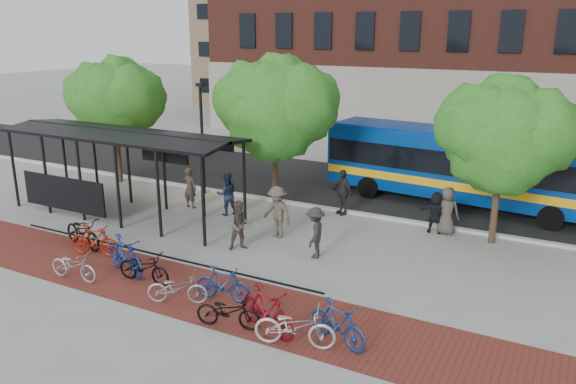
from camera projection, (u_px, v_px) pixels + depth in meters
The scene contains 30 objects.
ground at pixel (303, 244), 20.29m from camera, with size 160.00×160.00×0.00m, color #9E9E99.
asphalt_street at pixel (377, 189), 27.06m from camera, with size 160.00×8.00×0.01m, color black.
curb at pixel (345, 211), 23.66m from camera, with size 160.00×0.25×0.12m, color #B7B7B2.
brick_strip at pixel (170, 286), 16.95m from camera, with size 24.00×3.00×0.01m, color maroon.
bike_rack_rail at pixel (157, 267), 18.30m from camera, with size 12.00×0.05×0.95m, color black.
bus_shelter at pixel (119, 143), 22.70m from camera, with size 10.60×3.07×3.60m.
tree_a at pixel (116, 97), 27.29m from camera, with size 4.90×4.00×6.18m.
tree_b at pixel (277, 104), 23.18m from camera, with size 5.15×4.20×6.47m.
tree_c at pixel (506, 132), 19.24m from camera, with size 4.66×3.80×5.92m.
lamp_post_left at pixel (202, 136), 25.71m from camera, with size 0.35×0.20×5.12m.
bus at pixel (464, 163), 24.24m from camera, with size 12.29×3.87×3.26m.
bike_0 at pixel (83, 232), 19.85m from camera, with size 0.74×2.11×1.11m, color black.
bike_1 at pixel (94, 240), 19.08m from camera, with size 0.52×1.84×1.11m, color #9F1E0E.
bike_2 at pixel (74, 265), 17.28m from camera, with size 0.62×1.77×0.93m, color #9E9EA0.
bike_3 at pixel (125, 256), 17.63m from camera, with size 0.58×2.06×1.24m, color navy.
bike_4 at pixel (144, 267), 17.07m from camera, with size 0.65×1.86×0.98m, color black.
bike_6 at pixel (177, 288), 15.80m from camera, with size 0.60×1.73×0.91m, color gray.
bike_7 at pixel (223, 284), 15.93m from camera, with size 0.48×1.70×1.02m, color navy.
bike_8 at pixel (228, 311), 14.49m from camera, with size 0.61×1.75×0.92m, color black.
bike_9 at pixel (267, 310), 14.25m from camera, with size 0.57×2.01×1.21m, color maroon.
bike_10 at pixel (295, 326), 13.62m from camera, with size 0.71×2.03×1.07m, color #BABABD.
bike_11 at pixel (338, 323), 13.72m from camera, with size 0.52×1.84×1.11m, color navy.
pedestrian_1 at pixel (190, 188), 24.13m from camera, with size 0.64×0.42×1.77m, color #38312C.
pedestrian_2 at pixel (227, 194), 23.16m from camera, with size 0.87×0.68×1.79m, color #1C2542.
pedestrian_3 at pixel (277, 212), 20.63m from camera, with size 1.27×0.73×1.96m, color brown.
pedestrian_4 at pixel (342, 192), 23.27m from camera, with size 1.12×0.47×1.91m, color #282828.
pedestrian_5 at pixel (436, 212), 21.16m from camera, with size 1.49×0.48×1.61m, color black.
pedestrian_6 at pixel (447, 211), 21.00m from camera, with size 0.89×0.58×1.82m, color #483E3A.
pedestrian_8 at pixel (240, 225), 19.53m from camera, with size 0.86×0.67×1.77m, color #4F423A.
pedestrian_9 at pixel (315, 233), 18.85m from camera, with size 1.14×0.66×1.76m, color #292929.
Camera 1 is at (8.41, -16.98, 7.50)m, focal length 35.00 mm.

